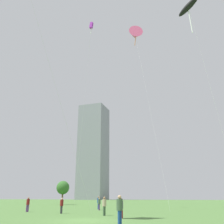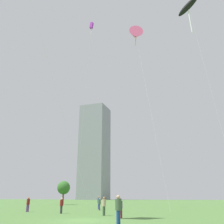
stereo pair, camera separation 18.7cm
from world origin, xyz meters
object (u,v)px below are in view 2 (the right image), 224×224
(person_standing_0, at_px, (120,206))
(kite_flying_1, at_px, (91,27))
(person_standing_4, at_px, (62,204))
(kite_flying_2, at_px, (135,34))
(person_standing_5, at_px, (99,202))
(kite_flying_3, at_px, (188,7))
(person_standing_1, at_px, (104,205))
(person_standing_2, at_px, (99,203))
(person_standing_3, at_px, (28,203))
(person_standing_6, at_px, (118,208))
(park_tree_0, at_px, (64,188))
(distant_highrise_0, at_px, (95,151))

(person_standing_0, bearing_deg, kite_flying_1, -49.75)
(person_standing_4, height_order, kite_flying_2, kite_flying_2)
(person_standing_5, xyz_separation_m, kite_flying_3, (14.98, -12.35, 21.46))
(person_standing_4, relative_size, kite_flying_3, 0.07)
(person_standing_1, xyz_separation_m, person_standing_5, (-4.93, 12.26, 0.04))
(person_standing_2, height_order, kite_flying_2, kite_flying_2)
(person_standing_5, bearing_deg, person_standing_3, -18.42)
(person_standing_6, relative_size, park_tree_0, 0.35)
(person_standing_2, bearing_deg, person_standing_1, -162.59)
(person_standing_4, xyz_separation_m, kite_flying_2, (6.10, 15.41, 31.80))
(person_standing_4, height_order, kite_flying_1, kite_flying_1)
(person_standing_0, relative_size, kite_flying_2, 0.05)
(person_standing_2, xyz_separation_m, kite_flying_1, (-2.80, 1.88, 30.93))
(park_tree_0, height_order, distant_highrise_0, distant_highrise_0)
(person_standing_2, bearing_deg, person_standing_5, 16.48)
(person_standing_0, relative_size, person_standing_6, 0.88)
(person_standing_2, height_order, person_standing_5, person_standing_5)
(person_standing_4, height_order, park_tree_0, park_tree_0)
(kite_flying_2, xyz_separation_m, distant_highrise_0, (-49.08, 107.30, -3.13))
(kite_flying_3, bearing_deg, park_tree_0, 135.22)
(kite_flying_3, bearing_deg, distant_highrise_0, 115.19)
(person_standing_4, relative_size, distant_highrise_0, 0.03)
(kite_flying_2, bearing_deg, park_tree_0, 148.30)
(person_standing_3, distance_m, kite_flying_3, 30.18)
(person_standing_3, height_order, kite_flying_1, kite_flying_1)
(park_tree_0, bearing_deg, person_standing_3, -71.14)
(person_standing_5, height_order, distant_highrise_0, distant_highrise_0)
(person_standing_0, relative_size, distant_highrise_0, 0.03)
(park_tree_0, bearing_deg, person_standing_6, -57.97)
(person_standing_4, bearing_deg, person_standing_5, -62.12)
(person_standing_1, height_order, person_standing_3, person_standing_1)
(person_standing_5, xyz_separation_m, park_tree_0, (-14.95, 17.36, 2.67))
(person_standing_3, relative_size, kite_flying_2, 0.05)
(person_standing_2, xyz_separation_m, person_standing_6, (7.45, -17.32, 0.15))
(person_standing_0, height_order, person_standing_6, person_standing_6)
(kite_flying_3, height_order, distant_highrise_0, distant_highrise_0)
(person_standing_1, xyz_separation_m, person_standing_6, (3.68, -8.05, 0.06))
(person_standing_1, xyz_separation_m, kite_flying_2, (0.66, 16.93, 31.74))
(person_standing_4, xyz_separation_m, person_standing_6, (9.12, -9.57, 0.12))
(person_standing_5, bearing_deg, kite_flying_3, 65.15)
(person_standing_6, bearing_deg, distant_highrise_0, 36.94)
(person_standing_3, xyz_separation_m, distant_highrise_0, (-37.58, 121.06, 28.64))
(person_standing_0, distance_m, person_standing_1, 3.49)
(kite_flying_1, bearing_deg, person_standing_5, 33.78)
(kite_flying_1, bearing_deg, person_standing_3, -118.12)
(kite_flying_1, distance_m, park_tree_0, 36.19)
(kite_flying_2, bearing_deg, person_standing_3, -129.90)
(person_standing_3, relative_size, park_tree_0, 0.32)
(person_standing_2, height_order, park_tree_0, park_tree_0)
(person_standing_4, bearing_deg, person_standing_1, -165.02)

